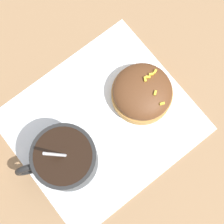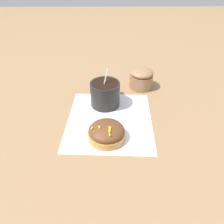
% 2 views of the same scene
% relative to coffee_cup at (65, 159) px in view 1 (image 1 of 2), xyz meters
% --- Properties ---
extents(ground_plane, '(3.00, 3.00, 0.00)m').
position_rel_coffee_cup_xyz_m(ground_plane, '(0.08, 0.01, -0.04)').
color(ground_plane, '#93704C').
extents(paper_napkin, '(0.27, 0.25, 0.00)m').
position_rel_coffee_cup_xyz_m(paper_napkin, '(0.08, 0.01, -0.04)').
color(paper_napkin, white).
rests_on(paper_napkin, ground_plane).
extents(coffee_cup, '(0.11, 0.09, 0.11)m').
position_rel_coffee_cup_xyz_m(coffee_cup, '(0.00, 0.00, 0.00)').
color(coffee_cup, black).
rests_on(coffee_cup, paper_napkin).
extents(frosted_pastry, '(0.09, 0.09, 0.04)m').
position_rel_coffee_cup_xyz_m(frosted_pastry, '(0.15, 0.00, -0.02)').
color(frosted_pastry, '#D19347').
rests_on(frosted_pastry, paper_napkin).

